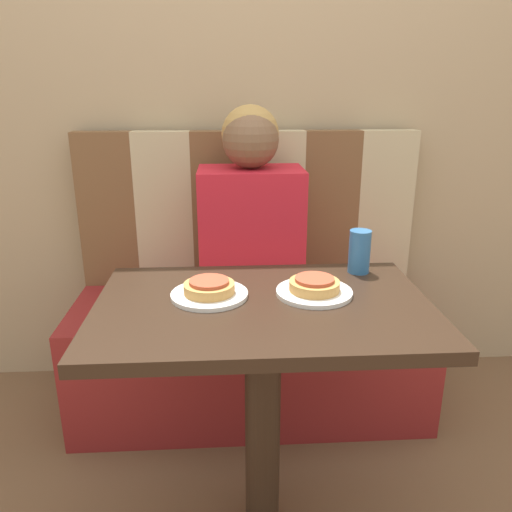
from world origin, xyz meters
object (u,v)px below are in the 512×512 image
(person, at_px, (251,213))
(pizza_right, at_px, (314,284))
(plate_right, at_px, (314,292))
(plate_left, at_px, (209,295))
(drinking_cup, at_px, (359,252))
(pizza_left, at_px, (209,287))

(person, xyz_separation_m, pizza_right, (0.14, -0.58, -0.06))
(plate_right, height_order, pizza_right, pizza_right)
(plate_left, relative_size, drinking_cup, 1.58)
(pizza_right, height_order, drinking_cup, drinking_cup)
(plate_right, distance_m, pizza_left, 0.28)
(pizza_left, bearing_deg, drinking_cup, 20.26)
(pizza_left, bearing_deg, plate_left, 0.00)
(pizza_right, distance_m, drinking_cup, 0.23)
(plate_left, bearing_deg, drinking_cup, 20.26)
(pizza_left, xyz_separation_m, pizza_right, (0.28, 0.00, 0.00))
(person, height_order, pizza_right, person)
(pizza_left, bearing_deg, pizza_right, 0.00)
(plate_right, xyz_separation_m, drinking_cup, (0.16, 0.16, 0.06))
(pizza_left, height_order, pizza_right, same)
(pizza_left, relative_size, drinking_cup, 1.05)
(pizza_left, bearing_deg, plate_right, 0.00)
(person, relative_size, pizza_left, 5.48)
(plate_left, bearing_deg, person, 76.44)
(plate_right, relative_size, pizza_right, 1.52)
(person, xyz_separation_m, plate_left, (-0.14, -0.58, -0.08))
(person, bearing_deg, pizza_left, -103.56)
(person, xyz_separation_m, pizza_left, (-0.14, -0.58, -0.06))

